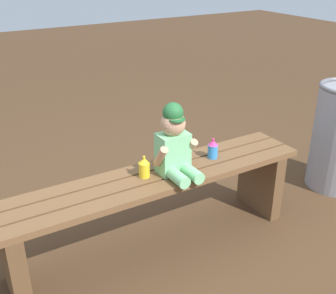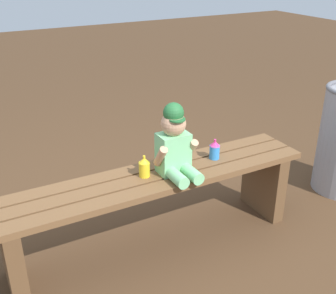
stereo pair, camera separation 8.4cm
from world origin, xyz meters
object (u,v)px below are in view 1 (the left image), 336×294
Objects in this scene: child_figure at (175,144)px; sippy_cup_right at (213,149)px; sippy_cup_left at (144,167)px; park_bench at (155,198)px.

child_figure reaches higher than sippy_cup_right.
child_figure is 3.26× the size of sippy_cup_left.
sippy_cup_right is at bearing 2.52° from park_bench.
child_figure reaches higher than sippy_cup_left.
park_bench is 4.52× the size of child_figure.
sippy_cup_left is at bearing 164.53° from child_figure.
sippy_cup_right reaches higher than park_bench.
child_figure is at bearing -15.47° from sippy_cup_left.
sippy_cup_right is at bearing 0.00° from sippy_cup_left.
sippy_cup_left is 0.46m from sippy_cup_right.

